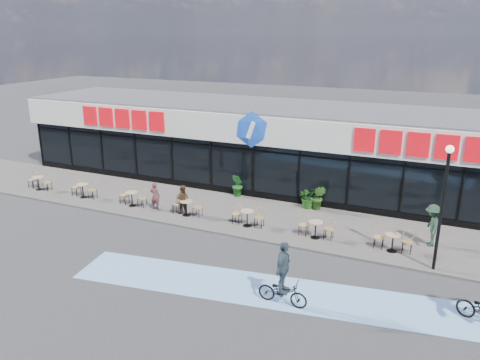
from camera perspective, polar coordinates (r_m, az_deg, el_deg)
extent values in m
plane|color=#28282B|center=(19.40, -6.38, -8.67)|extent=(120.00, 120.00, 0.00)
cube|color=#524C48|center=(23.02, -0.77, -4.05)|extent=(44.00, 5.00, 0.10)
cube|color=#6996C7|center=(16.68, 3.24, -13.26)|extent=(14.17, 4.13, 0.01)
cube|color=black|center=(27.41, 4.02, 2.68)|extent=(30.00, 6.00, 3.00)
cube|color=beige|center=(26.78, 4.02, 7.26)|extent=(30.60, 6.30, 1.50)
cube|color=#47474C|center=(26.79, 4.16, 8.99)|extent=(30.60, 6.30, 0.10)
cube|color=navy|center=(24.28, 1.63, 4.52)|extent=(30.60, 0.08, 0.18)
cube|color=black|center=(24.38, 1.63, 3.61)|extent=(30.00, 0.06, 0.08)
cube|color=black|center=(25.10, 1.59, -1.82)|extent=(30.00, 0.10, 0.40)
cube|color=red|center=(27.89, -14.08, 7.29)|extent=(5.63, 0.18, 1.10)
cube|color=red|center=(22.17, 20.93, 4.07)|extent=(5.63, 0.18, 1.10)
ellipsoid|color=blue|center=(23.88, 1.41, 6.14)|extent=(1.90, 0.24, 1.90)
cylinder|color=black|center=(33.21, -23.14, 3.95)|extent=(0.10, 0.10, 3.00)
cylinder|color=black|center=(31.45, -19.99, 3.60)|extent=(0.10, 0.10, 3.00)
cylinder|color=black|center=(29.81, -16.49, 3.21)|extent=(0.10, 0.10, 3.00)
cylinder|color=black|center=(28.28, -12.60, 2.76)|extent=(0.10, 0.10, 3.00)
cylinder|color=black|center=(26.91, -8.29, 2.25)|extent=(0.10, 0.10, 3.00)
cylinder|color=black|center=(25.70, -3.55, 1.67)|extent=(0.10, 0.10, 3.00)
cylinder|color=black|center=(24.69, 1.61, 1.02)|extent=(0.10, 0.10, 3.00)
cylinder|color=black|center=(23.89, 7.16, 0.32)|extent=(0.10, 0.10, 3.00)
cylinder|color=black|center=(23.34, 13.03, -0.43)|extent=(0.10, 0.10, 3.00)
cylinder|color=black|center=(23.05, 19.12, -1.20)|extent=(0.10, 0.10, 3.00)
cylinder|color=black|center=(23.03, 25.29, -1.97)|extent=(0.10, 0.10, 3.00)
cylinder|color=black|center=(18.32, 23.30, -3.69)|extent=(0.12, 0.12, 4.50)
sphere|color=#FFF2CC|center=(17.66, 24.22, 3.45)|extent=(0.28, 0.28, 0.28)
cylinder|color=tan|center=(28.36, -23.45, 0.31)|extent=(0.60, 0.60, 0.04)
cylinder|color=black|center=(28.45, -23.37, -0.36)|extent=(0.06, 0.06, 0.70)
cylinder|color=black|center=(28.56, -23.28, -1.05)|extent=(0.40, 0.40, 0.02)
cylinder|color=tan|center=(26.17, -18.68, -0.52)|extent=(0.60, 0.60, 0.04)
cylinder|color=black|center=(26.27, -18.61, -1.25)|extent=(0.06, 0.06, 0.70)
cylinder|color=black|center=(26.39, -18.53, -1.99)|extent=(0.40, 0.40, 0.02)
cylinder|color=tan|center=(24.20, -13.09, -1.49)|extent=(0.60, 0.60, 0.04)
cylinder|color=black|center=(24.31, -13.03, -2.27)|extent=(0.06, 0.06, 0.70)
cylinder|color=black|center=(24.43, -12.98, -3.06)|extent=(0.40, 0.40, 0.02)
cylinder|color=tan|center=(22.51, -6.58, -2.59)|extent=(0.60, 0.60, 0.04)
cylinder|color=black|center=(22.63, -6.55, -3.43)|extent=(0.06, 0.06, 0.70)
cylinder|color=black|center=(22.76, -6.52, -4.27)|extent=(0.40, 0.40, 0.02)
cylinder|color=tan|center=(21.16, 0.88, -3.82)|extent=(0.60, 0.60, 0.04)
cylinder|color=black|center=(21.29, 0.88, -4.70)|extent=(0.06, 0.06, 0.70)
cylinder|color=black|center=(21.43, 0.88, -5.59)|extent=(0.40, 0.40, 0.02)
cylinder|color=tan|center=(20.22, 9.22, -5.11)|extent=(0.60, 0.60, 0.04)
cylinder|color=black|center=(20.36, 9.17, -6.01)|extent=(0.06, 0.06, 0.70)
cylinder|color=black|center=(20.51, 9.13, -6.94)|extent=(0.40, 0.40, 0.02)
cylinder|color=tan|center=(19.76, 18.19, -6.36)|extent=(0.60, 0.60, 0.04)
cylinder|color=black|center=(19.90, 18.10, -7.29)|extent=(0.06, 0.06, 0.70)
cylinder|color=black|center=(20.05, 18.00, -8.22)|extent=(0.40, 0.40, 0.02)
imported|color=#175118|center=(24.94, -0.27, -0.66)|extent=(0.87, 0.88, 1.25)
imported|color=#1A4614|center=(23.64, 8.40, -2.05)|extent=(1.35, 1.35, 1.14)
imported|color=#244915|center=(23.46, 9.52, -2.12)|extent=(0.72, 0.59, 1.26)
imported|color=#50292B|center=(23.52, -10.32, -1.92)|extent=(0.53, 0.36, 1.40)
imported|color=#432B18|center=(22.78, -7.00, -2.36)|extent=(0.74, 0.60, 1.44)
imported|color=#192E1F|center=(20.80, 22.36, -5.12)|extent=(0.86, 1.25, 1.77)
imported|color=black|center=(15.76, 5.21, -13.44)|extent=(1.72, 0.65, 0.89)
imported|color=#31404C|center=(15.32, 5.30, -10.57)|extent=(0.47, 1.06, 1.78)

